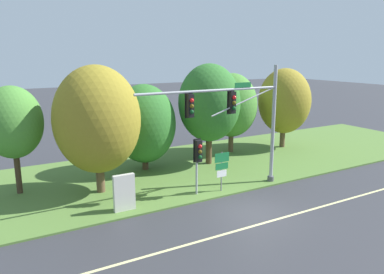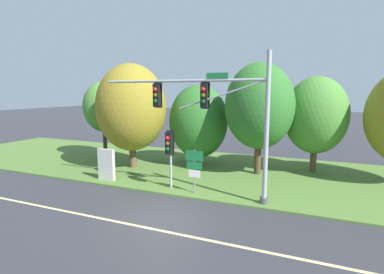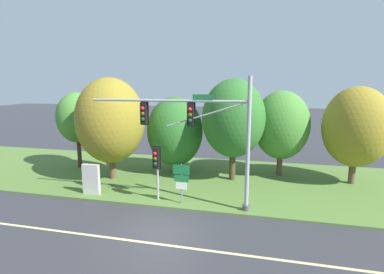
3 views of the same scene
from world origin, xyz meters
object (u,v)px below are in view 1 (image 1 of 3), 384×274
at_px(tree_nearest_road, 13,123).
at_px(tree_tall_centre, 232,105).
at_px(traffic_signal_mast, 240,114).
at_px(tree_left_of_mast, 97,120).
at_px(tree_right_far, 284,101).
at_px(tree_mid_verge, 209,103).
at_px(info_kiosk, 124,193).
at_px(route_sign_post, 222,166).
at_px(pedestrian_signal_near_kerb, 198,155).
at_px(tree_behind_signpost, 144,124).

relative_size(tree_nearest_road, tree_tall_centre, 0.97).
distance_m(traffic_signal_mast, tree_nearest_road, 12.67).
distance_m(tree_nearest_road, tree_tall_centre, 16.01).
xyz_separation_m(tree_left_of_mast, tree_right_far, (16.59, 2.83, -0.30)).
bearing_deg(traffic_signal_mast, tree_left_of_mast, 154.66).
relative_size(traffic_signal_mast, tree_left_of_mast, 1.26).
bearing_deg(tree_mid_verge, tree_tall_centre, 30.15).
relative_size(tree_tall_centre, info_kiosk, 3.33).
height_order(tree_mid_verge, tree_tall_centre, tree_mid_verge).
bearing_deg(tree_nearest_road, route_sign_post, -28.04).
bearing_deg(tree_mid_verge, traffic_signal_mast, -103.00).
distance_m(tree_tall_centre, tree_right_far, 4.85).
bearing_deg(tree_mid_verge, tree_nearest_road, 178.45).
height_order(traffic_signal_mast, tree_left_of_mast, tree_left_of_mast).
distance_m(pedestrian_signal_near_kerb, tree_left_of_mast, 5.94).
height_order(tree_nearest_road, tree_right_far, tree_right_far).
xyz_separation_m(tree_left_of_mast, info_kiosk, (0.28, -3.22, -3.28)).
relative_size(pedestrian_signal_near_kerb, tree_nearest_road, 0.53).
relative_size(route_sign_post, tree_mid_verge, 0.33).
relative_size(route_sign_post, tree_nearest_road, 0.38).
bearing_deg(tree_tall_centre, tree_left_of_mast, -162.63).
xyz_separation_m(route_sign_post, tree_behind_signpost, (-2.20, 6.10, 1.69)).
distance_m(tree_nearest_road, tree_left_of_mast, 4.61).
distance_m(traffic_signal_mast, tree_mid_verge, 5.34).
bearing_deg(pedestrian_signal_near_kerb, route_sign_post, -3.96).
xyz_separation_m(traffic_signal_mast, tree_left_of_mast, (-7.28, 3.45, -0.25)).
relative_size(tree_behind_signpost, tree_tall_centre, 0.93).
xyz_separation_m(tree_right_far, info_kiosk, (-16.31, -6.05, -2.98)).
distance_m(pedestrian_signal_near_kerb, tree_nearest_road, 10.37).
relative_size(tree_left_of_mast, tree_mid_verge, 1.01).
height_order(route_sign_post, tree_mid_verge, tree_mid_verge).
relative_size(route_sign_post, info_kiosk, 1.23).
relative_size(traffic_signal_mast, pedestrian_signal_near_kerb, 2.81).
bearing_deg(pedestrian_signal_near_kerb, tree_left_of_mast, 144.79).
distance_m(tree_nearest_road, tree_mid_verge, 12.59).
height_order(tree_behind_signpost, tree_tall_centre, tree_tall_centre).
bearing_deg(tree_right_far, route_sign_post, -149.41).
relative_size(pedestrian_signal_near_kerb, route_sign_post, 1.39).
bearing_deg(tree_tall_centre, route_sign_post, -128.92).
relative_size(route_sign_post, tree_right_far, 0.35).
bearing_deg(traffic_signal_mast, tree_behind_signpost, 118.40).
relative_size(tree_nearest_road, tree_left_of_mast, 0.85).
height_order(tree_mid_verge, tree_right_far, tree_mid_verge).
distance_m(route_sign_post, info_kiosk, 5.87).
xyz_separation_m(tree_nearest_road, info_kiosk, (4.39, -5.32, -3.15)).
xyz_separation_m(traffic_signal_mast, info_kiosk, (-6.99, 0.22, -3.53)).
xyz_separation_m(tree_behind_signpost, tree_mid_verge, (4.55, -0.99, 1.23)).
bearing_deg(tree_nearest_road, info_kiosk, -50.46).
bearing_deg(route_sign_post, tree_right_far, 30.59).
height_order(traffic_signal_mast, pedestrian_signal_near_kerb, traffic_signal_mast).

